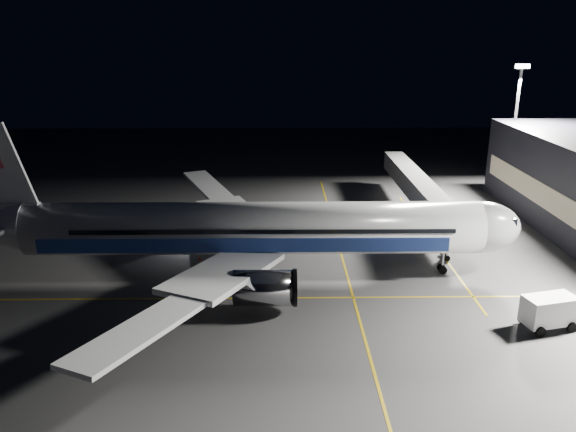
# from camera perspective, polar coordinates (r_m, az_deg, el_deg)

# --- Properties ---
(ground) EXTENTS (200.00, 200.00, 0.00)m
(ground) POSITION_cam_1_polar(r_m,az_deg,el_deg) (61.84, -3.33, -5.87)
(ground) COLOR #4C4C4F
(ground) RESTS_ON ground
(guide_line_main) EXTENTS (0.25, 80.00, 0.01)m
(guide_line_main) POSITION_cam_1_polar(r_m,az_deg,el_deg) (62.20, 5.96, -5.79)
(guide_line_main) COLOR gold
(guide_line_main) RESTS_ON ground
(guide_line_cross) EXTENTS (70.00, 0.25, 0.01)m
(guide_line_cross) POSITION_cam_1_polar(r_m,az_deg,el_deg) (56.41, -3.59, -8.33)
(guide_line_cross) COLOR gold
(guide_line_cross) RESTS_ON ground
(guide_line_side) EXTENTS (0.25, 40.00, 0.01)m
(guide_line_side) POSITION_cam_1_polar(r_m,az_deg,el_deg) (73.59, 14.40, -2.44)
(guide_line_side) COLOR gold
(guide_line_side) RESTS_ON ground
(airliner) EXTENTS (61.48, 54.22, 16.64)m
(airliner) POSITION_cam_1_polar(r_m,az_deg,el_deg) (60.00, -4.45, -1.35)
(airliner) COLOR silver
(airliner) RESTS_ON ground
(jet_bridge) EXTENTS (3.60, 34.40, 6.30)m
(jet_bridge) POSITION_cam_1_polar(r_m,az_deg,el_deg) (79.65, 13.20, 2.67)
(jet_bridge) COLOR #B2B2B7
(jet_bridge) RESTS_ON ground
(floodlight_mast_north) EXTENTS (2.40, 0.68, 20.70)m
(floodlight_mast_north) POSITION_cam_1_polar(r_m,az_deg,el_deg) (96.82, 22.11, 9.22)
(floodlight_mast_north) COLOR #59595E
(floodlight_mast_north) RESTS_ON ground
(service_truck) EXTENTS (6.30, 3.71, 3.03)m
(service_truck) POSITION_cam_1_polar(r_m,az_deg,el_deg) (55.74, 25.43, -8.68)
(service_truck) COLOR white
(service_truck) RESTS_ON ground
(baggage_tug) EXTENTS (2.67, 2.35, 1.65)m
(baggage_tug) POSITION_cam_1_polar(r_m,az_deg,el_deg) (72.22, -9.88, -1.88)
(baggage_tug) COLOR black
(baggage_tug) RESTS_ON ground
(safety_cone_a) EXTENTS (0.35, 0.35, 0.53)m
(safety_cone_a) POSITION_cam_1_polar(r_m,az_deg,el_deg) (71.21, -3.06, -2.34)
(safety_cone_a) COLOR #F33A0A
(safety_cone_a) RESTS_ON ground
(safety_cone_b) EXTENTS (0.45, 0.45, 0.67)m
(safety_cone_b) POSITION_cam_1_polar(r_m,az_deg,el_deg) (71.39, -4.28, -2.26)
(safety_cone_b) COLOR #F33A0A
(safety_cone_b) RESTS_ON ground
(safety_cone_c) EXTENTS (0.34, 0.34, 0.51)m
(safety_cone_c) POSITION_cam_1_polar(r_m,az_deg,el_deg) (66.04, -8.96, -4.23)
(safety_cone_c) COLOR #F33A0A
(safety_cone_c) RESTS_ON ground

